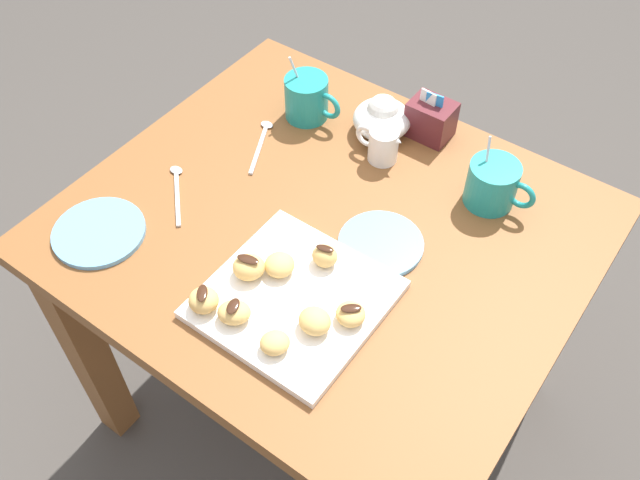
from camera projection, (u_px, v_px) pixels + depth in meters
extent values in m
plane|color=#423D38|center=(324.00, 404.00, 1.83)|extent=(8.00, 8.00, 0.00)
cube|color=brown|center=(326.00, 230.00, 1.30)|extent=(0.93, 0.81, 0.04)
cube|color=brown|center=(88.00, 351.00, 1.54)|extent=(0.07, 0.07, 0.68)
cube|color=brown|center=(279.00, 174.00, 1.91)|extent=(0.07, 0.07, 0.68)
cube|color=brown|center=(554.00, 318.00, 1.60)|extent=(0.07, 0.07, 0.68)
cube|color=white|center=(295.00, 299.00, 1.16)|extent=(0.28, 0.28, 0.02)
cylinder|color=teal|center=(306.00, 98.00, 1.45)|extent=(0.09, 0.09, 0.09)
torus|color=teal|center=(328.00, 106.00, 1.43)|extent=(0.06, 0.01, 0.06)
cylinder|color=#331E11|center=(306.00, 82.00, 1.42)|extent=(0.08, 0.08, 0.01)
cylinder|color=silver|center=(299.00, 81.00, 1.43)|extent=(0.03, 0.03, 0.12)
cylinder|color=teal|center=(492.00, 184.00, 1.29)|extent=(0.10, 0.10, 0.09)
torus|color=teal|center=(521.00, 195.00, 1.26)|extent=(0.06, 0.01, 0.06)
cylinder|color=#331E11|center=(496.00, 169.00, 1.26)|extent=(0.08, 0.08, 0.01)
cylinder|color=silver|center=(486.00, 166.00, 1.27)|extent=(0.03, 0.03, 0.12)
cylinder|color=white|center=(383.00, 145.00, 1.37)|extent=(0.06, 0.06, 0.07)
cone|color=white|center=(397.00, 141.00, 1.34)|extent=(0.02, 0.02, 0.02)
torus|color=white|center=(367.00, 136.00, 1.38)|extent=(0.05, 0.01, 0.05)
cylinder|color=white|center=(384.00, 134.00, 1.35)|extent=(0.05, 0.05, 0.01)
cube|color=#561E23|center=(431.00, 119.00, 1.42)|extent=(0.09, 0.07, 0.08)
cube|color=#2D84D1|center=(435.00, 100.00, 1.37)|extent=(0.04, 0.01, 0.03)
cube|color=white|center=(428.00, 98.00, 1.38)|extent=(0.04, 0.01, 0.03)
ellipsoid|color=white|center=(382.00, 119.00, 1.43)|extent=(0.12, 0.12, 0.07)
sphere|color=silver|center=(383.00, 110.00, 1.41)|extent=(0.07, 0.07, 0.07)
ellipsoid|color=green|center=(389.00, 105.00, 1.39)|extent=(0.03, 0.02, 0.01)
cylinder|color=#66A8DB|center=(99.00, 232.00, 1.26)|extent=(0.17, 0.17, 0.01)
cylinder|color=#66A8DB|center=(381.00, 244.00, 1.25)|extent=(0.15, 0.15, 0.01)
cube|color=silver|center=(177.00, 197.00, 1.32)|extent=(0.11, 0.11, 0.00)
ellipsoid|color=silver|center=(176.00, 170.00, 1.37)|extent=(0.03, 0.02, 0.01)
cube|color=silver|center=(259.00, 149.00, 1.41)|extent=(0.07, 0.14, 0.00)
ellipsoid|color=silver|center=(267.00, 125.00, 1.46)|extent=(0.03, 0.02, 0.01)
ellipsoid|color=#E5B260|center=(280.00, 265.00, 1.18)|extent=(0.06, 0.06, 0.03)
ellipsoid|color=#E5B260|center=(351.00, 314.00, 1.12)|extent=(0.07, 0.07, 0.03)
ellipsoid|color=#381E11|center=(351.00, 308.00, 1.10)|extent=(0.04, 0.04, 0.00)
ellipsoid|color=#E5B260|center=(315.00, 321.00, 1.10)|extent=(0.06, 0.06, 0.04)
ellipsoid|color=#E5B260|center=(325.00, 256.00, 1.19)|extent=(0.05, 0.05, 0.04)
ellipsoid|color=#381E11|center=(325.00, 248.00, 1.17)|extent=(0.03, 0.02, 0.00)
ellipsoid|color=#E5B260|center=(275.00, 343.00, 1.08)|extent=(0.06, 0.07, 0.03)
ellipsoid|color=#E5B260|center=(234.00, 312.00, 1.12)|extent=(0.07, 0.07, 0.03)
ellipsoid|color=#381E11|center=(233.00, 306.00, 1.10)|extent=(0.03, 0.04, 0.00)
ellipsoid|color=#E5B260|center=(249.00, 267.00, 1.17)|extent=(0.08, 0.08, 0.04)
ellipsoid|color=#381E11|center=(248.00, 259.00, 1.16)|extent=(0.04, 0.03, 0.00)
ellipsoid|color=#E5B260|center=(204.00, 300.00, 1.13)|extent=(0.06, 0.06, 0.04)
ellipsoid|color=#381E11|center=(202.00, 293.00, 1.11)|extent=(0.04, 0.04, 0.00)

